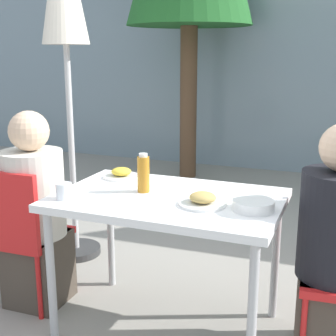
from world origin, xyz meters
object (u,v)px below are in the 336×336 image
drinking_cup (64,191)px  person_right (335,253)px  chair_left (20,228)px  person_left (35,216)px  bottle (143,174)px  salad_bowl (253,205)px

drinking_cup → person_right: bearing=13.1°
chair_left → drinking_cup: 0.53m
person_left → bottle: size_ratio=5.58×
person_right → drinking_cup: bearing=8.6°
drinking_cup → salad_bowl: 0.94m
chair_left → drinking_cup: chair_left is taller
chair_left → bottle: 0.83m
drinking_cup → salad_bowl: drinking_cup is taller
bottle → drinking_cup: 0.42m
person_right → salad_bowl: size_ratio=5.97×
person_left → drinking_cup: size_ratio=13.97×
chair_left → salad_bowl: 1.37m
chair_left → person_left: 0.11m
salad_bowl → chair_left: bearing=-178.1°
bottle → drinking_cup: bearing=-140.6°
person_right → chair_left: bearing=1.1°
person_right → drinking_cup: 1.36m
person_right → bottle: size_ratio=5.62×
bottle → salad_bowl: size_ratio=1.06×
bottle → salad_bowl: bearing=-8.2°
chair_left → bottle: bottle is taller
chair_left → drinking_cup: (0.41, -0.13, 0.31)m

